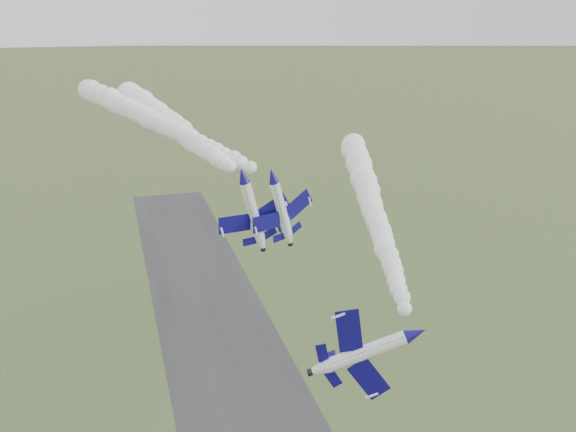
# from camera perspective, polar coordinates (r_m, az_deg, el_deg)

# --- Properties ---
(runway) EXTENTS (24.00, 260.00, 0.04)m
(runway) POSITION_cam_1_polar(r_m,az_deg,el_deg) (115.41, -3.98, -16.11)
(runway) COLOR #2D2D30
(runway) RESTS_ON ground
(jet_lead) EXTENTS (6.40, 14.15, 10.95)m
(jet_lead) POSITION_cam_1_polar(r_m,az_deg,el_deg) (73.93, 11.34, -10.23)
(jet_lead) COLOR white
(smoke_trail_jet_lead) EXTENTS (21.61, 69.57, 5.06)m
(smoke_trail_jet_lead) POSITION_cam_1_polar(r_m,az_deg,el_deg) (108.31, 7.43, 1.06)
(smoke_trail_jet_lead) COLOR white
(jet_pair_left) EXTENTS (10.35, 12.61, 3.78)m
(jet_pair_left) POSITION_cam_1_polar(r_m,az_deg,el_deg) (84.98, -4.02, 3.61)
(jet_pair_left) COLOR white
(smoke_trail_jet_pair_left) EXTENTS (16.53, 71.06, 5.70)m
(smoke_trail_jet_pair_left) POSITION_cam_1_polar(r_m,az_deg,el_deg) (120.56, -10.59, 8.20)
(smoke_trail_jet_pair_left) COLOR white
(jet_pair_right) EXTENTS (9.86, 11.82, 3.76)m
(jet_pair_right) POSITION_cam_1_polar(r_m,az_deg,el_deg) (85.92, -1.36, 3.60)
(jet_pair_right) COLOR white
(smoke_trail_jet_pair_right) EXTENTS (28.73, 69.53, 4.49)m
(smoke_trail_jet_pair_right) POSITION_cam_1_polar(r_m,az_deg,el_deg) (119.50, -11.98, 8.38)
(smoke_trail_jet_pair_right) COLOR white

